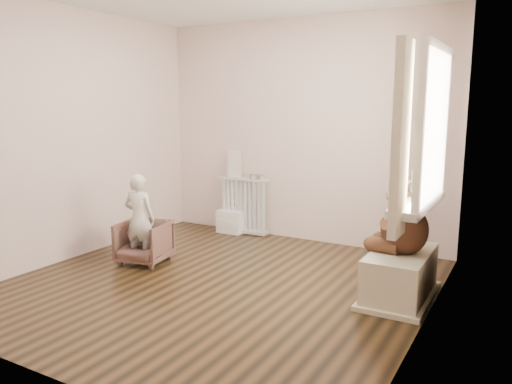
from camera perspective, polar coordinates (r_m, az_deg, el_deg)
The scene contains 19 objects.
floor at distance 4.64m, azimuth -4.43°, elevation -10.48°, with size 3.60×3.60×0.01m, color black.
back_wall at distance 5.93m, azimuth 5.21°, elevation 6.90°, with size 3.60×0.02×2.60m, color beige.
front_wall at distance 3.04m, azimuth -24.04°, elevation 3.01°, with size 3.60×0.02×2.60m, color beige.
left_wall at distance 5.57m, azimuth -20.29°, elevation 6.11°, with size 0.02×3.60×2.60m, color beige.
right_wall at distance 3.66m, azimuth 19.42°, elevation 4.38°, with size 0.02×3.60×2.60m, color beige.
window at distance 3.96m, azimuth 19.76°, elevation 6.93°, with size 0.03×0.90×1.10m, color white.
window_sill at distance 4.04m, azimuth 18.01°, elevation -1.22°, with size 0.22×1.10×0.06m, color silver.
curtain_left at distance 3.42m, azimuth 16.21°, elevation 5.70°, with size 0.06×0.26×1.30m, color beige.
curtain_right at distance 4.54m, azimuth 19.60°, elevation 6.52°, with size 0.06×0.26×1.30m, color beige.
radiator at distance 6.27m, azimuth -1.46°, elevation -1.27°, with size 0.67×0.13×0.71m, color silver.
paper_doll at distance 6.26m, azimuth -2.44°, elevation 3.21°, with size 0.20×0.02×0.33m, color beige.
tin_a at distance 6.15m, azimuth -0.35°, elevation 1.77°, with size 0.09×0.09×0.05m, color #A59E8C.
tin_b at distance 6.09m, azimuth 0.57°, elevation 1.69°, with size 0.10×0.10×0.05m, color #A59E8C.
toy_vanity at distance 6.35m, azimuth -2.80°, elevation -2.19°, with size 0.33×0.24×0.52m, color silver.
armchair at distance 5.29m, azimuth -12.68°, elevation -5.59°, with size 0.47×0.48×0.44m, color #50352B.
child at distance 5.19m, azimuth -13.16°, elevation -2.97°, with size 0.33×0.22×0.91m, color silver.
toy_bench at distance 4.43m, azimuth 16.13°, elevation -9.13°, with size 0.46×0.86×0.41m, color beige.
teddy_bear at distance 4.29m, azimuth 16.65°, elevation -3.25°, with size 0.51×0.39×0.62m, color #351D11, non-canonical shape.
plush_cat at distance 4.10m, azimuth 18.21°, elevation 0.78°, with size 0.16×0.26×0.22m, color #666154, non-canonical shape.
Camera 1 is at (2.44, -3.59, 1.63)m, focal length 35.00 mm.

